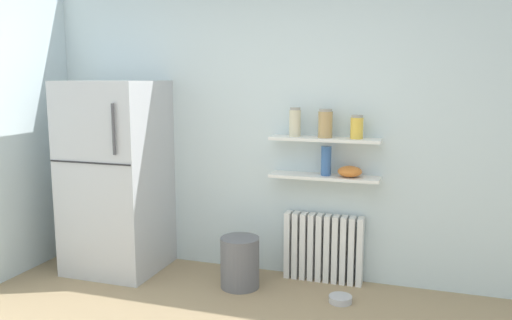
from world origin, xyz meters
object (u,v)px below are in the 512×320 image
at_px(shelf_bowl, 350,171).
at_px(pet_food_bowl, 340,299).
at_px(radiator, 323,248).
at_px(trash_bin, 240,262).
at_px(refrigerator, 116,177).
at_px(vase, 326,161).
at_px(storage_jar_1, 325,124).
at_px(storage_jar_0, 295,122).
at_px(storage_jar_2, 357,127).

distance_m(shelf_bowl, pet_food_bowl, 0.99).
xyz_separation_m(radiator, trash_bin, (-0.62, -0.34, -0.08)).
xyz_separation_m(refrigerator, shelf_bowl, (1.99, 0.25, 0.12)).
relative_size(refrigerator, radiator, 2.55).
distance_m(vase, pet_food_bowl, 1.08).
height_order(refrigerator, radiator, refrigerator).
distance_m(storage_jar_1, pet_food_bowl, 1.36).
height_order(storage_jar_1, vase, storage_jar_1).
bearing_deg(radiator, storage_jar_0, -173.11).
relative_size(storage_jar_0, shelf_bowl, 1.22).
bearing_deg(refrigerator, radiator, 8.86).
xyz_separation_m(storage_jar_0, pet_food_bowl, (0.46, -0.35, -1.30)).
height_order(refrigerator, pet_food_bowl, refrigerator).
xyz_separation_m(storage_jar_2, pet_food_bowl, (-0.04, -0.35, -1.28)).
relative_size(storage_jar_1, storage_jar_2, 1.23).
height_order(storage_jar_0, storage_jar_1, storage_jar_0).
distance_m(refrigerator, radiator, 1.89).
relative_size(storage_jar_2, pet_food_bowl, 1.05).
relative_size(radiator, trash_bin, 1.58).
bearing_deg(storage_jar_2, radiator, 173.11).
bearing_deg(storage_jar_1, refrigerator, -172.08).
xyz_separation_m(refrigerator, storage_jar_0, (1.54, 0.25, 0.50)).
distance_m(storage_jar_2, pet_food_bowl, 1.33).
bearing_deg(refrigerator, storage_jar_2, 6.96).
bearing_deg(vase, refrigerator, -172.14).
distance_m(refrigerator, storage_jar_0, 1.63).
bearing_deg(vase, storage_jar_2, 0.00).
bearing_deg(shelf_bowl, storage_jar_0, 180.00).
bearing_deg(vase, shelf_bowl, 0.00).
xyz_separation_m(storage_jar_1, storage_jar_2, (0.25, 0.00, -0.02)).
bearing_deg(radiator, trash_bin, -150.81).
height_order(refrigerator, shelf_bowl, refrigerator).
bearing_deg(storage_jar_0, shelf_bowl, 0.00).
bearing_deg(pet_food_bowl, refrigerator, 177.02).
xyz_separation_m(radiator, storage_jar_0, (-0.25, -0.03, 1.04)).
distance_m(trash_bin, pet_food_bowl, 0.85).
bearing_deg(storage_jar_0, vase, 0.00).
relative_size(refrigerator, trash_bin, 4.02).
xyz_separation_m(refrigerator, pet_food_bowl, (2.00, -0.10, -0.81)).
bearing_deg(storage_jar_1, trash_bin, -152.98).
height_order(storage_jar_2, trash_bin, storage_jar_2).
bearing_deg(storage_jar_2, pet_food_bowl, -96.27).
height_order(radiator, vase, vase).
height_order(storage_jar_0, vase, storage_jar_0).
distance_m(storage_jar_1, vase, 0.30).
distance_m(storage_jar_1, trash_bin, 1.31).
height_order(refrigerator, storage_jar_0, refrigerator).
bearing_deg(pet_food_bowl, storage_jar_2, 83.73).
bearing_deg(storage_jar_0, storage_jar_1, 0.00).
xyz_separation_m(storage_jar_2, shelf_bowl, (-0.04, 0.00, -0.36)).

